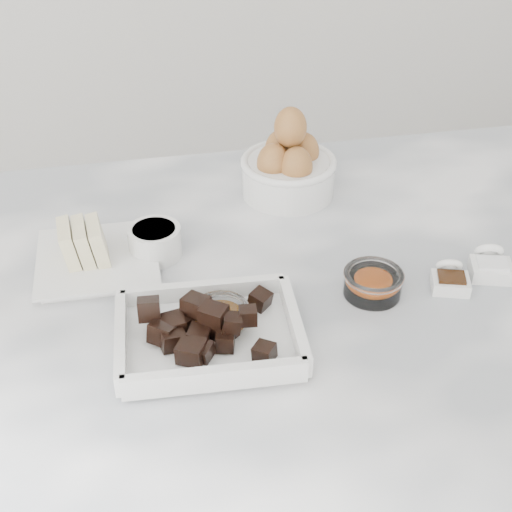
{
  "coord_description": "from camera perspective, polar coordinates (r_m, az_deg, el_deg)",
  "views": [
    {
      "loc": [
        -0.12,
        -0.69,
        1.5
      ],
      "look_at": [
        0.02,
        0.03,
        0.98
      ],
      "focal_mm": 50.0,
      "sensor_mm": 36.0,
      "label": 1
    }
  ],
  "objects": [
    {
      "name": "egg_bowl",
      "position": [
        1.09,
        2.61,
        7.16
      ],
      "size": [
        0.15,
        0.15,
        0.14
      ],
      "color": "white",
      "rests_on": "marble_slab"
    },
    {
      "name": "salt_spoon",
      "position": [
        0.98,
        18.25,
        -0.68
      ],
      "size": [
        0.06,
        0.07,
        0.04
      ],
      "color": "white",
      "rests_on": "marble_slab"
    },
    {
      "name": "marble_slab",
      "position": [
        0.91,
        -0.87,
        -4.29
      ],
      "size": [
        1.2,
        0.8,
        0.04
      ],
      "primitive_type": "cube",
      "color": "white",
      "rests_on": "cabinet"
    },
    {
      "name": "chocolate_dish",
      "position": [
        0.82,
        -3.8,
        -5.93
      ],
      "size": [
        0.22,
        0.17,
        0.06
      ],
      "color": "white",
      "rests_on": "marble_slab"
    },
    {
      "name": "sugar_ramekin",
      "position": [
        0.97,
        -8.1,
        1.24
      ],
      "size": [
        0.07,
        0.07,
        0.04
      ],
      "color": "white",
      "rests_on": "marble_slab"
    },
    {
      "name": "zest_bowl",
      "position": [
        0.91,
        9.34,
        -2.07
      ],
      "size": [
        0.08,
        0.08,
        0.03
      ],
      "color": "white",
      "rests_on": "marble_slab"
    },
    {
      "name": "butter_plate",
      "position": [
        0.96,
        -12.8,
        0.29
      ],
      "size": [
        0.16,
        0.16,
        0.06
      ],
      "color": "white",
      "rests_on": "marble_slab"
    },
    {
      "name": "honey_bowl",
      "position": [
        0.85,
        -2.84,
        -4.94
      ],
      "size": [
        0.07,
        0.07,
        0.03
      ],
      "color": "white",
      "rests_on": "marble_slab"
    },
    {
      "name": "vanilla_spoon",
      "position": [
        0.94,
        15.27,
        -1.75
      ],
      "size": [
        0.06,
        0.07,
        0.04
      ],
      "color": "white",
      "rests_on": "marble_slab"
    }
  ]
}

